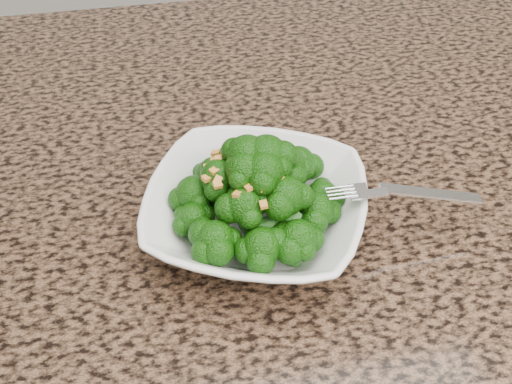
{
  "coord_description": "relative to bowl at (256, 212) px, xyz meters",
  "views": [
    {
      "loc": [
        -0.22,
        -0.1,
        1.34
      ],
      "look_at": [
        -0.14,
        0.33,
        0.95
      ],
      "focal_mm": 45.0,
      "sensor_mm": 36.0,
      "label": 1
    }
  ],
  "objects": [
    {
      "name": "garlic_topping",
      "position": [
        0.0,
        0.0,
        0.09
      ],
      "size": [
        0.11,
        0.11,
        0.01
      ],
      "primitive_type": null,
      "color": "gold",
      "rests_on": "broccoli_pile"
    },
    {
      "name": "granite_counter",
      "position": [
        0.14,
        -0.03,
        -0.04
      ],
      "size": [
        1.64,
        1.04,
        0.03
      ],
      "primitive_type": "cube",
      "color": "brown",
      "rests_on": "cabinet"
    },
    {
      "name": "fork",
      "position": [
        0.11,
        -0.03,
        0.03
      ],
      "size": [
        0.16,
        0.04,
        0.01
      ],
      "primitive_type": null,
      "rotation": [
        0.0,
        0.0,
        -0.11
      ],
      "color": "silver",
      "rests_on": "bowl"
    },
    {
      "name": "bowl",
      "position": [
        0.0,
        0.0,
        0.0
      ],
      "size": [
        0.26,
        0.26,
        0.05
      ],
      "primitive_type": "imported",
      "rotation": [
        0.0,
        0.0,
        -0.38
      ],
      "color": "white",
      "rests_on": "granite_counter"
    },
    {
      "name": "broccoli_pile",
      "position": [
        0.0,
        0.0,
        0.06
      ],
      "size": [
        0.18,
        0.18,
        0.07
      ],
      "primitive_type": null,
      "color": "#144E09",
      "rests_on": "bowl"
    }
  ]
}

